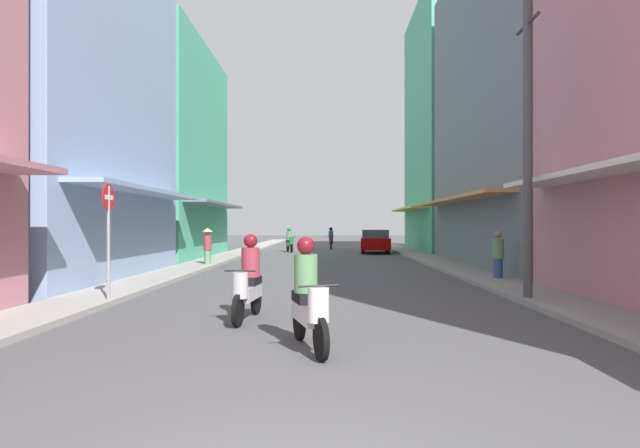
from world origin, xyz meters
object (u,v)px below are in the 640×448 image
Objects in this scene: motorbike_green at (290,241)px; motorbike_silver at (248,282)px; motorbike_maroon at (331,239)px; parked_car at (375,241)px; pedestrian_midway at (208,245)px; street_sign_no_entry at (108,226)px; motorbike_white at (309,299)px; utility_pole at (528,147)px; pedestrian_far at (498,256)px.

motorbike_silver is (1.01, -23.30, 0.00)m from motorbike_green.
motorbike_maroon reaches higher than parked_car.
pedestrian_midway is 10.04m from street_sign_no_entry.
motorbike_green is at bearing 94.96° from motorbike_white.
motorbike_maroon is 1.12× the size of pedestrian_midway.
utility_pole reaches higher than motorbike_white.
motorbike_maroon is 0.68× the size of street_sign_no_entry.
street_sign_no_entry reaches higher than motorbike_silver.
motorbike_white is 0.97× the size of motorbike_silver.
street_sign_no_entry is at bearing -96.13° from motorbike_green.
motorbike_maroon is at bearing 86.47° from motorbike_silver.
motorbike_white is 7.00m from utility_pole.
motorbike_green is at bearing -124.01° from motorbike_maroon.
motorbike_white and motorbike_maroon have the same top height.
utility_pole is at bearing -85.58° from parked_car.
pedestrian_far is at bearing 43.40° from motorbike_silver.
utility_pole reaches higher than parked_car.
motorbike_white is 1.08× the size of pedestrian_midway.
motorbike_maroon is (2.69, 3.99, 0.00)m from motorbike_green.
motorbike_white is at bearing -137.95° from utility_pole.
pedestrian_far is at bearing -65.55° from motorbike_green.
utility_pole reaches higher than pedestrian_midway.
utility_pole is (4.76, 4.29, 2.81)m from motorbike_white.
street_sign_no_entry is at bearing 139.66° from motorbike_white.
motorbike_maroon is 16.45m from pedestrian_midway.
motorbike_green is at bearing 92.49° from motorbike_silver.
motorbike_silver is at bearing -160.24° from utility_pole.
motorbike_maroon is at bearing 55.99° from motorbike_green.
parked_car is at bearing 52.86° from pedestrian_midway.
motorbike_green is 21.75m from street_sign_no_entry.
parked_car is 16.04m from pedestrian_far.
utility_pole reaches higher than motorbike_green.
motorbike_maroon is 1.00× the size of motorbike_silver.
motorbike_green and motorbike_silver have the same top height.
motorbike_maroon reaches higher than pedestrian_far.
motorbike_white is at bearing -90.94° from motorbike_maroon.
motorbike_green is 11.87m from pedestrian_midway.
motorbike_green is 1.09× the size of pedestrian_midway.
utility_pole is (-0.74, -4.19, 2.73)m from pedestrian_far.
utility_pole is at bearing -45.15° from pedestrian_midway.
street_sign_no_entry is at bearing -177.24° from utility_pole.
motorbike_maroon is 25.66m from utility_pole.
motorbike_green is 22.45m from utility_pole.
motorbike_maroon is at bearing 89.06° from motorbike_white.
motorbike_silver is 1.11× the size of pedestrian_midway.
pedestrian_far reaches higher than parked_car.
street_sign_no_entry is (-4.53, 3.85, 1.01)m from motorbike_white.
utility_pole is (1.55, -20.07, 2.77)m from parked_car.
motorbike_maroon is 5.77m from parked_car.
motorbike_white is 6.03m from street_sign_no_entry.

